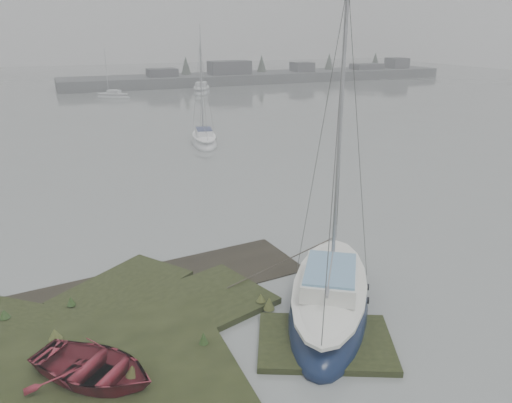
# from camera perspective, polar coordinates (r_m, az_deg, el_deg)

# --- Properties ---
(ground) EXTENTS (160.00, 160.00, 0.00)m
(ground) POSITION_cam_1_polar(r_m,az_deg,el_deg) (41.25, -14.73, 7.58)
(ground) COLOR slate
(ground) RESTS_ON ground
(far_shoreline) EXTENTS (60.00, 8.00, 4.15)m
(far_shoreline) POSITION_cam_1_polar(r_m,az_deg,el_deg) (79.25, 1.54, 14.16)
(far_shoreline) COLOR #4C4F51
(far_shoreline) RESTS_ON ground
(sailboat_main) EXTENTS (5.77, 6.98, 9.75)m
(sailboat_main) POSITION_cam_1_polar(r_m,az_deg,el_deg) (15.17, 8.37, -11.14)
(sailboat_main) COLOR #0C1733
(sailboat_main) RESTS_ON ground
(sailboat_white) EXTENTS (2.71, 5.47, 7.38)m
(sailboat_white) POSITION_cam_1_polar(r_m,az_deg,el_deg) (36.26, -5.95, 6.92)
(sailboat_white) COLOR silver
(sailboat_white) RESTS_ON ground
(sailboat_far_b) EXTENTS (4.23, 6.71, 9.01)m
(sailboat_far_b) POSITION_cam_1_polar(r_m,az_deg,el_deg) (65.33, -6.23, 12.46)
(sailboat_far_b) COLOR #B7BEC1
(sailboat_far_b) RESTS_ON ground
(sailboat_far_c) EXTENTS (4.30, 3.75, 6.10)m
(sailboat_far_c) POSITION_cam_1_polar(r_m,az_deg,el_deg) (62.65, -16.02, 11.47)
(sailboat_far_c) COLOR #A1A4AA
(sailboat_far_c) RESTS_ON ground
(dinghy) EXTENTS (3.79, 3.78, 0.65)m
(dinghy) POSITION_cam_1_polar(r_m,az_deg,el_deg) (12.63, -18.07, -17.62)
(dinghy) COLOR maroon
(dinghy) RESTS_ON marsh_bank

